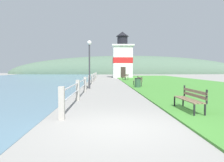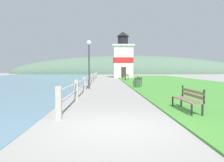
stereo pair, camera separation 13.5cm
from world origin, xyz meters
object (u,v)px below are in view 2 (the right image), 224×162
park_bench_near (188,98)px  park_bench_far (126,76)px  trash_bin (137,83)px  park_bench_midway (138,81)px  lamp_post (89,55)px  lighthouse (123,59)px

park_bench_near → park_bench_far: (-0.13, 23.75, -0.00)m
park_bench_far → trash_bin: park_bench_far is taller
park_bench_midway → lamp_post: bearing=26.1°
park_bench_midway → lighthouse: bearing=-93.5°
trash_bin → lamp_post: size_ratio=0.21×
park_bench_far → lighthouse: bearing=-99.1°
lighthouse → trash_bin: size_ratio=10.29×
trash_bin → lamp_post: 4.73m
park_bench_far → lamp_post: lamp_post is taller
trash_bin → park_bench_midway: bearing=79.6°
lamp_post → lighthouse: bearing=78.7°
park_bench_midway → lighthouse: 21.07m
park_bench_near → trash_bin: bearing=-89.1°
lamp_post → trash_bin: bearing=7.8°
park_bench_far → lighthouse: 9.94m
trash_bin → lamp_post: bearing=-172.2°
lighthouse → lamp_post: size_ratio=2.18×
park_bench_near → lighthouse: 33.34m
park_bench_near → lamp_post: lamp_post is taller
park_bench_near → trash_bin: size_ratio=2.37×
lighthouse → park_bench_midway: bearing=-90.6°
lighthouse → park_bench_near: bearing=-90.2°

